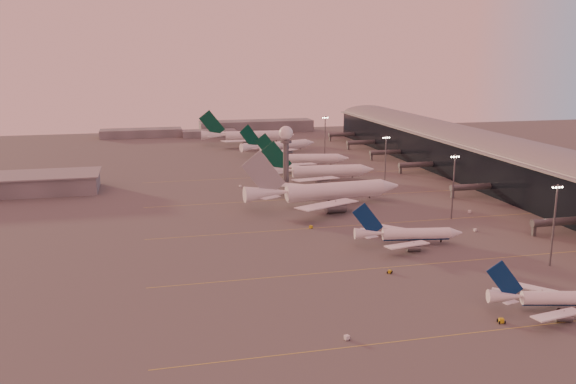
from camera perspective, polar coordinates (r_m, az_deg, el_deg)
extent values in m
plane|color=#514E4E|center=(172.53, 7.43, -8.38)|extent=(700.00, 700.00, 0.00)
cube|color=gold|center=(157.84, 22.57, -11.41)|extent=(180.00, 0.25, 0.02)
cube|color=gold|center=(193.05, 14.77, -6.36)|extent=(180.00, 0.25, 0.02)
cube|color=gold|center=(231.68, 9.57, -2.86)|extent=(180.00, 0.25, 0.02)
cube|color=gold|center=(272.28, 5.91, -0.37)|extent=(180.00, 0.25, 0.02)
cube|color=gold|center=(318.77, 2.95, 1.65)|extent=(180.00, 0.25, 0.02)
cube|color=black|center=(313.17, 18.94, 2.43)|extent=(36.00, 360.00, 18.00)
cylinder|color=gray|center=(311.75, 19.06, 4.05)|extent=(10.08, 360.00, 10.08)
cube|color=gray|center=(311.73, 19.07, 4.09)|extent=(40.00, 362.00, 0.80)
cylinder|color=#55575C|center=(233.90, 24.08, -2.54)|extent=(22.00, 2.80, 2.80)
cube|color=#55575C|center=(228.63, 22.02, -3.30)|extent=(1.20, 1.20, 4.40)
cylinder|color=#55575C|center=(280.54, 16.96, 0.47)|extent=(22.00, 2.80, 2.80)
cube|color=#55575C|center=(276.16, 15.14, -0.10)|extent=(1.20, 1.20, 4.40)
cylinder|color=#55575C|center=(329.01, 12.09, 2.53)|extent=(22.00, 2.80, 2.80)
cube|color=#55575C|center=(325.28, 10.48, 2.07)|extent=(1.20, 1.20, 4.40)
cylinder|color=#55575C|center=(366.77, 9.29, 3.70)|extent=(22.00, 2.80, 2.80)
cube|color=#55575C|center=(363.43, 7.82, 3.30)|extent=(1.20, 1.20, 4.40)
cylinder|color=#55575C|center=(405.37, 7.01, 4.65)|extent=(22.00, 2.80, 2.80)
cube|color=#55575C|center=(402.35, 5.67, 4.29)|extent=(1.20, 1.20, 4.40)
cylinder|color=#55575C|center=(442.71, 5.21, 5.39)|extent=(22.00, 2.80, 2.80)
cube|color=#55575C|center=(439.95, 3.97, 5.06)|extent=(1.20, 1.20, 4.40)
cube|color=slate|center=(301.99, -24.91, 0.58)|extent=(80.00, 25.00, 8.00)
cube|color=gray|center=(301.20, -24.98, 1.36)|extent=(82.00, 27.00, 0.60)
cylinder|color=#55575C|center=(281.92, -0.19, 2.44)|extent=(2.60, 2.60, 22.00)
cylinder|color=#55575C|center=(280.04, -0.19, 4.76)|extent=(5.20, 5.20, 1.20)
sphere|color=white|center=(279.51, -0.19, 5.55)|extent=(6.40, 6.40, 6.40)
cylinder|color=#55575C|center=(279.06, -0.19, 6.30)|extent=(0.16, 0.16, 2.00)
cylinder|color=#55575C|center=(196.23, 23.61, -2.91)|extent=(0.56, 0.56, 25.00)
cube|color=#55575C|center=(193.52, 23.93, 0.52)|extent=(3.60, 0.25, 0.25)
sphere|color=#FFEABF|center=(192.70, 23.56, 0.38)|extent=(0.56, 0.56, 0.56)
sphere|color=#FFEABF|center=(193.30, 23.80, 0.39)|extent=(0.56, 0.56, 0.56)
sphere|color=#FFEABF|center=(193.90, 24.03, 0.41)|extent=(0.56, 0.56, 0.56)
sphere|color=#FFEABF|center=(194.51, 24.27, 0.42)|extent=(0.56, 0.56, 0.56)
cylinder|color=#55575C|center=(239.42, 15.21, 0.45)|extent=(0.56, 0.56, 25.00)
cube|color=#55575C|center=(237.20, 15.38, 3.28)|extent=(3.60, 0.25, 0.25)
sphere|color=#FFEABF|center=(236.55, 15.05, 3.18)|extent=(0.56, 0.56, 0.56)
sphere|color=#FFEABF|center=(237.03, 15.26, 3.19)|extent=(0.56, 0.56, 0.56)
sphere|color=#FFEABF|center=(237.51, 15.48, 3.19)|extent=(0.56, 0.56, 0.56)
sphere|color=#FFEABF|center=(237.99, 15.69, 3.20)|extent=(0.56, 0.56, 0.56)
cylinder|color=#55575C|center=(285.95, 9.10, 2.74)|extent=(0.56, 0.56, 25.00)
cube|color=#55575C|center=(284.09, 9.18, 5.12)|extent=(3.60, 0.25, 0.25)
sphere|color=#FFEABF|center=(283.58, 8.90, 5.03)|extent=(0.56, 0.56, 0.56)
sphere|color=#FFEABF|center=(283.96, 9.09, 5.04)|extent=(0.56, 0.56, 0.56)
sphere|color=#FFEABF|center=(284.34, 9.27, 5.04)|extent=(0.56, 0.56, 0.56)
sphere|color=#FFEABF|center=(284.72, 9.46, 5.04)|extent=(0.56, 0.56, 0.56)
cylinder|color=#55575C|center=(369.05, 3.48, 5.16)|extent=(0.56, 0.56, 25.00)
cube|color=#55575C|center=(367.62, 3.50, 7.01)|extent=(3.60, 0.25, 0.25)
sphere|color=#FFEABF|center=(367.23, 3.28, 6.95)|extent=(0.56, 0.56, 0.56)
sphere|color=#FFEABF|center=(367.52, 3.43, 6.95)|extent=(0.56, 0.56, 0.56)
sphere|color=#FFEABF|center=(367.81, 3.58, 6.95)|extent=(0.56, 0.56, 0.56)
sphere|color=#FFEABF|center=(368.10, 3.73, 6.95)|extent=(0.56, 0.56, 0.56)
cube|color=slate|center=(473.56, -13.57, 5.39)|extent=(60.00, 18.00, 6.00)
cube|color=slate|center=(491.33, -2.98, 6.17)|extent=(90.00, 20.00, 9.00)
cube|color=slate|center=(466.23, -7.39, 5.47)|extent=(40.00, 15.00, 5.00)
cylinder|color=white|center=(167.08, 24.32, -9.18)|extent=(20.42, 8.11, 3.44)
cylinder|color=navy|center=(167.35, 24.30, -9.42)|extent=(19.81, 7.08, 2.47)
cone|color=white|center=(161.68, 19.63, -9.33)|extent=(9.04, 5.34, 3.44)
cube|color=white|center=(158.22, 23.87, -10.61)|extent=(14.98, 6.89, 1.08)
cylinder|color=slate|center=(161.47, 24.35, -10.78)|extent=(4.32, 3.09, 2.23)
cube|color=slate|center=(161.10, 24.39, -10.47)|extent=(0.32, 0.28, 1.37)
cube|color=white|center=(172.61, 21.66, -8.44)|extent=(13.16, 12.23, 1.08)
cylinder|color=slate|center=(172.36, 22.62, -9.12)|extent=(4.32, 3.09, 2.23)
cube|color=slate|center=(172.01, 22.65, -8.82)|extent=(0.32, 0.28, 1.37)
cube|color=navy|center=(160.03, 19.61, -7.93)|extent=(9.24, 2.54, 10.24)
cube|color=white|center=(158.26, 20.11, -9.83)|extent=(4.13, 2.27, 0.23)
cube|color=white|center=(165.07, 19.20, -8.80)|extent=(3.94, 3.62, 0.23)
cylinder|color=black|center=(168.95, 23.47, -9.69)|extent=(1.07, 0.67, 0.99)
cylinder|color=black|center=(165.60, 24.00, -10.21)|extent=(1.07, 0.67, 0.99)
cylinder|color=white|center=(207.01, 11.90, -3.99)|extent=(22.82, 7.41, 3.83)
cylinder|color=navy|center=(207.26, 11.89, -4.21)|extent=(22.20, 6.28, 2.76)
cone|color=white|center=(211.06, 15.41, -3.85)|extent=(4.91, 4.48, 3.83)
cone|color=white|center=(203.10, 7.56, -4.00)|extent=(9.93, 5.30, 3.83)
cube|color=white|center=(197.09, 11.08, -5.02)|extent=(16.62, 8.79, 1.20)
cylinder|color=slate|center=(200.39, 11.66, -5.27)|extent=(4.70, 3.16, 2.49)
cube|color=slate|center=(200.06, 11.67, -4.98)|extent=(0.34, 0.30, 1.53)
cube|color=white|center=(214.50, 9.79, -3.48)|extent=(15.23, 12.86, 1.20)
cylinder|color=slate|center=(213.61, 10.62, -4.08)|extent=(4.70, 3.16, 2.49)
cube|color=slate|center=(213.30, 10.64, -3.80)|extent=(0.34, 0.30, 1.53)
cube|color=navy|center=(201.68, 7.47, -2.72)|extent=(10.43, 2.05, 11.41)
cube|color=white|center=(199.01, 7.82, -4.34)|extent=(4.64, 2.81, 0.25)
cube|color=white|center=(207.16, 7.33, -3.63)|extent=(4.50, 3.85, 0.25)
cylinder|color=black|center=(210.26, 14.11, -4.59)|extent=(0.50, 0.50, 1.01)
cylinder|color=black|center=(209.31, 11.22, -4.50)|extent=(1.18, 0.68, 1.11)
cylinder|color=black|center=(205.24, 11.54, -4.87)|extent=(1.18, 0.68, 1.11)
cylinder|color=white|center=(256.16, 4.41, -0.13)|extent=(42.79, 9.93, 6.63)
cylinder|color=white|center=(256.50, 4.40, -0.46)|extent=(41.80, 8.02, 4.77)
cone|color=white|center=(266.61, 9.45, 0.25)|extent=(8.70, 7.25, 6.63)
cone|color=white|center=(246.35, -2.08, -0.44)|extent=(18.25, 8.00, 6.63)
cube|color=white|center=(236.78, 3.70, -1.50)|extent=(29.46, 22.30, 1.97)
cylinder|color=slate|center=(243.07, 4.46, -1.79)|extent=(8.52, 4.94, 4.31)
cube|color=slate|center=(242.68, 4.46, -1.44)|extent=(0.34, 0.29, 2.65)
cube|color=white|center=(268.94, 0.94, 0.28)|extent=(30.72, 18.60, 1.97)
cylinder|color=slate|center=(267.40, 2.27, -0.39)|extent=(8.52, 4.94, 4.31)
cube|color=slate|center=(267.05, 2.27, -0.07)|extent=(0.34, 0.29, 2.65)
cube|color=#97999D|center=(244.42, -2.29, 1.33)|extent=(18.34, 1.81, 19.66)
cube|color=white|center=(238.55, -1.62, -0.84)|extent=(8.63, 6.82, 0.27)
cube|color=white|center=(253.92, -2.66, 0.00)|extent=(8.76, 5.87, 0.27)
cylinder|color=black|center=(263.51, 7.64, -0.75)|extent=(0.53, 0.53, 1.07)
cylinder|color=black|center=(257.97, 3.49, -0.94)|extent=(1.21, 0.62, 1.18)
cylinder|color=black|center=(253.73, 3.88, -1.18)|extent=(1.21, 0.62, 1.18)
cylinder|color=white|center=(302.97, 3.65, 1.80)|extent=(34.77, 8.40, 5.55)
cylinder|color=white|center=(303.22, 3.64, 1.56)|extent=(33.95, 6.79, 4.00)
cone|color=white|center=(307.95, 7.39, 1.90)|extent=(7.10, 6.09, 5.55)
cone|color=white|center=(298.66, -0.94, 1.79)|extent=(14.85, 6.74, 5.55)
cube|color=white|center=(287.58, 2.60, 1.01)|extent=(25.25, 15.18, 1.64)
cylinder|color=slate|center=(292.17, 3.28, 0.73)|extent=(6.94, 4.15, 3.61)
cube|color=slate|center=(291.89, 3.28, 0.98)|extent=(0.31, 0.26, 2.22)
cube|color=white|center=(315.46, 1.58, 2.08)|extent=(24.15, 18.40, 1.64)
cylinder|color=slate|center=(313.37, 2.45, 1.58)|extent=(6.94, 4.15, 3.61)
cube|color=slate|center=(313.12, 2.45, 1.81)|extent=(0.31, 0.26, 2.22)
cube|color=#053D2B|center=(297.35, -1.08, 3.04)|extent=(15.25, 1.61, 16.43)
cube|color=white|center=(292.13, -0.81, 1.57)|extent=(7.12, 4.74, 0.24)
cube|color=white|center=(305.08, -1.15, 2.06)|extent=(7.00, 5.56, 0.24)
cylinder|color=black|center=(306.67, 6.03, 1.23)|extent=(0.48, 0.48, 0.96)
cylinder|color=black|center=(305.10, 3.04, 1.23)|extent=(1.09, 0.56, 1.05)
cylinder|color=black|center=(301.06, 3.21, 1.07)|extent=(1.09, 0.56, 1.05)
cylinder|color=white|center=(340.07, 1.99, 2.99)|extent=(32.08, 11.30, 5.11)
cylinder|color=white|center=(340.27, 1.99, 2.80)|extent=(31.18, 9.77, 3.68)
cone|color=white|center=(341.90, 5.16, 3.00)|extent=(7.03, 6.23, 5.11)
cone|color=white|center=(339.15, -1.80, 3.07)|extent=(14.04, 7.65, 5.11)
cube|color=white|center=(326.68, 0.79, 2.42)|extent=(23.58, 11.67, 1.51)
cylinder|color=slate|center=(330.37, 1.43, 2.17)|extent=(6.67, 4.47, 3.32)
cube|color=slate|center=(330.14, 1.43, 2.38)|extent=(0.30, 0.27, 2.04)
cube|color=white|center=(352.90, 0.58, 3.22)|extent=(21.16, 18.74, 1.51)
cylinder|color=slate|center=(350.36, 1.23, 2.79)|extent=(6.67, 4.47, 3.32)
cube|color=slate|center=(350.14, 1.24, 2.99)|extent=(0.30, 0.27, 2.04)
cube|color=#053D2B|center=(338.16, -1.92, 4.09)|extent=(13.85, 3.09, 15.13)
cube|color=white|center=(333.09, -1.84, 2.91)|extent=(6.52, 3.77, 0.22)
cube|color=white|center=(345.18, -1.85, 3.27)|extent=(6.27, 5.56, 0.22)
cylinder|color=black|center=(341.68, 4.01, 2.47)|extent=(0.44, 0.44, 0.88)
cylinder|color=black|center=(342.36, 1.54, 2.53)|extent=(1.04, 0.62, 0.97)
cylinder|color=black|center=(338.56, 1.58, 2.41)|extent=(1.04, 0.62, 0.97)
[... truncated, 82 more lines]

